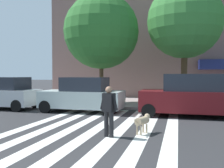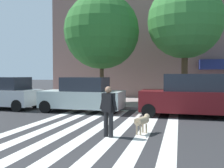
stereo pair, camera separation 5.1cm
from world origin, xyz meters
The scene contains 10 objects.
ground_plane centered at (0.00, 5.73, 0.00)m, with size 160.00×160.00×0.00m, color #2B2B2D.
sidewalk_far centered at (0.00, 14.47, 0.07)m, with size 80.00×6.00×0.15m, color #A1908D.
crosswalk_stripes centered at (-0.74, 5.73, 0.00)m, with size 5.85×10.87×0.01m.
parked_car_near_curb centered at (-7.86, 9.94, 0.92)m, with size 4.41×2.07×1.87m.
parked_car_behind_first centered at (-2.80, 9.94, 0.90)m, with size 4.42×1.92×1.88m.
parked_car_third_in_line centered at (2.69, 9.94, 0.99)m, with size 4.57×2.06×2.05m.
street_tree_nearest centered at (-2.57, 12.57, 4.74)m, with size 4.74×4.74×6.97m.
street_tree_middle centered at (2.51, 13.35, 5.27)m, with size 4.56×4.56×7.42m.
pedestrian_dog_walker centered at (0.02, 5.10, 0.93)m, with size 0.69×0.36×1.64m.
dog_on_leash centered at (1.02, 5.83, 0.44)m, with size 0.49×0.94×0.65m.
Camera 2 is at (2.24, -2.60, 2.02)m, focal length 40.03 mm.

